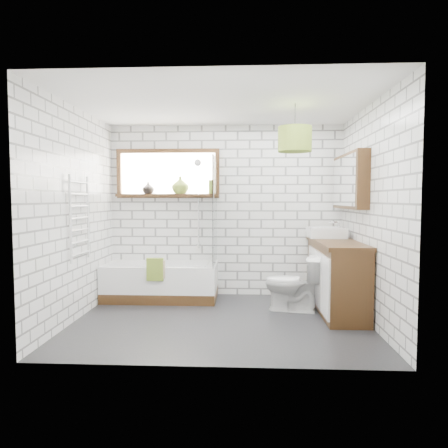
{
  "coord_description": "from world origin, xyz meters",
  "views": [
    {
      "loc": [
        0.27,
        -4.59,
        1.42
      ],
      "look_at": [
        0.03,
        0.25,
        1.12
      ],
      "focal_mm": 32.0,
      "sensor_mm": 36.0,
      "label": 1
    }
  ],
  "objects_px": {
    "vanity": "(336,275)",
    "basin": "(326,232)",
    "pendant": "(295,139)",
    "toilet": "(292,283)",
    "bathtub": "(161,281)"
  },
  "relations": [
    {
      "from": "vanity",
      "to": "basin",
      "type": "relative_size",
      "value": 3.27
    },
    {
      "from": "vanity",
      "to": "pendant",
      "type": "xyz_separation_m",
      "value": [
        -0.6,
        -0.5,
        1.65
      ]
    },
    {
      "from": "basin",
      "to": "toilet",
      "type": "bearing_deg",
      "value": -142.09
    },
    {
      "from": "pendant",
      "to": "vanity",
      "type": "bearing_deg",
      "value": 39.53
    },
    {
      "from": "vanity",
      "to": "basin",
      "type": "distance_m",
      "value": 0.63
    },
    {
      "from": "bathtub",
      "to": "vanity",
      "type": "xyz_separation_m",
      "value": [
        2.35,
        -0.45,
        0.2
      ]
    },
    {
      "from": "toilet",
      "to": "pendant",
      "type": "distance_m",
      "value": 1.81
    },
    {
      "from": "bathtub",
      "to": "basin",
      "type": "height_order",
      "value": "basin"
    },
    {
      "from": "basin",
      "to": "vanity",
      "type": "bearing_deg",
      "value": -80.22
    },
    {
      "from": "pendant",
      "to": "bathtub",
      "type": "bearing_deg",
      "value": 151.54
    },
    {
      "from": "bathtub",
      "to": "basin",
      "type": "distance_m",
      "value": 2.4
    },
    {
      "from": "vanity",
      "to": "basin",
      "type": "xyz_separation_m",
      "value": [
        -0.06,
        0.35,
        0.52
      ]
    },
    {
      "from": "basin",
      "to": "pendant",
      "type": "distance_m",
      "value": 1.51
    },
    {
      "from": "bathtub",
      "to": "pendant",
      "type": "relative_size",
      "value": 4.14
    },
    {
      "from": "pendant",
      "to": "basin",
      "type": "bearing_deg",
      "value": 57.35
    }
  ]
}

